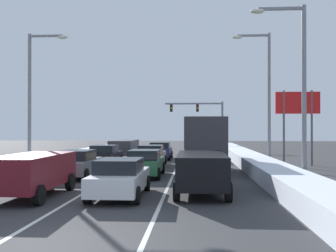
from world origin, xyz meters
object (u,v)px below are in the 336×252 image
(box_truck_right_lane_second, at_px, (204,142))
(suv_maroon_left_lane_nearest, at_px, (33,171))
(sedan_silver_right_lane_third, at_px, (201,152))
(sedan_black_left_lane_third, at_px, (105,155))
(sedan_tan_center_lane_third, at_px, (151,155))
(sedan_red_right_lane_fourth, at_px, (198,148))
(sedan_navy_center_lane_fourth, at_px, (160,151))
(sedan_green_center_lane_second, at_px, (145,163))
(street_lamp_left_mid, at_px, (35,89))
(roadside_sign_right, at_px, (298,111))
(street_lamp_right_mid, at_px, (264,88))
(street_lamp_right_near, at_px, (297,78))
(suv_charcoal_left_lane_fourth, at_px, (124,148))
(suv_black_right_lane_nearest, at_px, (201,169))
(traffic_light_gantry, at_px, (204,115))
(sedan_white_center_lane_nearest, at_px, (120,178))
(sedan_gray_left_lane_second, at_px, (77,164))

(box_truck_right_lane_second, height_order, suv_maroon_left_lane_nearest, box_truck_right_lane_second)
(sedan_silver_right_lane_third, xyz_separation_m, sedan_black_left_lane_third, (-7.06, -4.78, 0.00))
(box_truck_right_lane_second, xyz_separation_m, sedan_tan_center_lane_third, (-3.74, 3.80, -1.14))
(box_truck_right_lane_second, height_order, sedan_red_right_lane_fourth, box_truck_right_lane_second)
(box_truck_right_lane_second, height_order, sedan_navy_center_lane_fourth, box_truck_right_lane_second)
(sedan_green_center_lane_second, distance_m, sedan_black_left_lane_third, 7.08)
(sedan_navy_center_lane_fourth, height_order, street_lamp_left_mid, street_lamp_left_mid)
(sedan_red_right_lane_fourth, height_order, roadside_sign_right, roadside_sign_right)
(sedan_black_left_lane_third, bearing_deg, sedan_silver_right_lane_third, 34.08)
(sedan_red_right_lane_fourth, height_order, street_lamp_right_mid, street_lamp_right_mid)
(sedan_tan_center_lane_third, height_order, street_lamp_right_near, street_lamp_right_near)
(sedan_red_right_lane_fourth, height_order, suv_maroon_left_lane_nearest, suv_maroon_left_lane_nearest)
(sedan_navy_center_lane_fourth, bearing_deg, sedan_red_right_lane_fourth, 56.05)
(suv_maroon_left_lane_nearest, distance_m, street_lamp_right_near, 12.65)
(suv_charcoal_left_lane_fourth, bearing_deg, sedan_green_center_lane_second, -74.49)
(suv_black_right_lane_nearest, height_order, traffic_light_gantry, traffic_light_gantry)
(sedan_white_center_lane_nearest, bearing_deg, street_lamp_right_near, 25.01)
(sedan_tan_center_lane_third, bearing_deg, traffic_light_gantry, 78.57)
(box_truck_right_lane_second, height_order, roadside_sign_right, roadside_sign_right)
(sedan_red_right_lane_fourth, bearing_deg, street_lamp_right_near, -77.21)
(suv_charcoal_left_lane_fourth, bearing_deg, sedan_navy_center_lane_fourth, -4.58)
(sedan_silver_right_lane_third, relative_size, street_lamp_left_mid, 0.50)
(sedan_silver_right_lane_third, bearing_deg, sedan_red_right_lane_fourth, 91.70)
(street_lamp_left_mid, bearing_deg, street_lamp_right_mid, 9.59)
(sedan_gray_left_lane_second, relative_size, street_lamp_left_mid, 0.50)
(sedan_red_right_lane_fourth, bearing_deg, sedan_white_center_lane_nearest, -98.04)
(sedan_tan_center_lane_third, bearing_deg, suv_maroon_left_lane_nearest, -104.30)
(sedan_silver_right_lane_third, xyz_separation_m, sedan_tan_center_lane_third, (-3.68, -4.66, 0.00))
(sedan_tan_center_lane_third, relative_size, street_lamp_left_mid, 0.50)
(sedan_black_left_lane_third, relative_size, roadside_sign_right, 0.82)
(sedan_gray_left_lane_second, xyz_separation_m, traffic_light_gantry, (7.83, 28.84, 3.73))
(sedan_green_center_lane_second, bearing_deg, street_lamp_right_near, -20.31)
(box_truck_right_lane_second, relative_size, suv_charcoal_left_lane_fourth, 1.47)
(suv_charcoal_left_lane_fourth, height_order, traffic_light_gantry, traffic_light_gantry)
(sedan_red_right_lane_fourth, bearing_deg, street_lamp_left_mid, -127.20)
(box_truck_right_lane_second, relative_size, sedan_black_left_lane_third, 1.60)
(sedan_green_center_lane_second, relative_size, street_lamp_left_mid, 0.50)
(sedan_tan_center_lane_third, height_order, sedan_black_left_lane_third, same)
(sedan_green_center_lane_second, bearing_deg, sedan_silver_right_lane_third, 72.77)
(traffic_light_gantry, bearing_deg, sedan_navy_center_lane_fourth, -104.98)
(sedan_silver_right_lane_third, distance_m, sedan_navy_center_lane_fourth, 3.76)
(traffic_light_gantry, bearing_deg, roadside_sign_right, -73.68)
(sedan_red_right_lane_fourth, bearing_deg, box_truck_right_lane_second, -89.02)
(street_lamp_left_mid, bearing_deg, roadside_sign_right, 12.93)
(sedan_black_left_lane_third, bearing_deg, suv_black_right_lane_nearest, -59.78)
(sedan_black_left_lane_third, relative_size, street_lamp_left_mid, 0.50)
(box_truck_right_lane_second, xyz_separation_m, suv_charcoal_left_lane_fourth, (-6.85, 10.05, -0.88))
(suv_charcoal_left_lane_fourth, bearing_deg, sedan_silver_right_lane_third, -13.13)
(sedan_navy_center_lane_fourth, bearing_deg, sedan_white_center_lane_nearest, -89.99)
(sedan_green_center_lane_second, xyz_separation_m, sedan_navy_center_lane_fourth, (-0.17, 12.12, 0.00))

